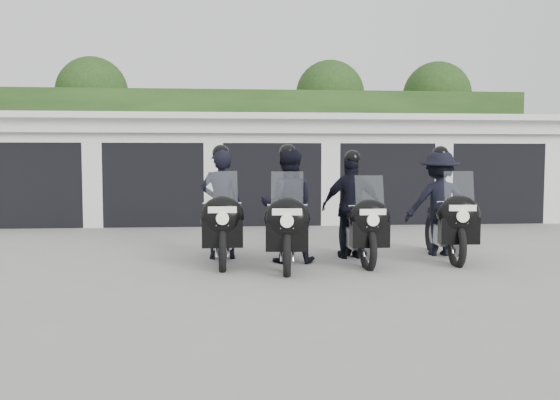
{
  "coord_description": "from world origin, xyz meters",
  "views": [
    {
      "loc": [
        -1.16,
        -10.16,
        1.79
      ],
      "look_at": [
        -0.24,
        0.35,
        1.05
      ],
      "focal_mm": 38.0,
      "sensor_mm": 36.0,
      "label": 1
    }
  ],
  "objects": [
    {
      "name": "background_vegetation",
      "position": [
        0.37,
        12.92,
        2.77
      ],
      "size": [
        20.0,
        3.9,
        5.8
      ],
      "color": "#1A3613",
      "rests_on": "ground"
    },
    {
      "name": "ground",
      "position": [
        0.0,
        0.0,
        0.0
      ],
      "size": [
        80.0,
        80.0,
        0.0
      ],
      "primitive_type": "plane",
      "color": "gray",
      "rests_on": "ground"
    },
    {
      "name": "police_bike_c",
      "position": [
        1.05,
        0.07,
        0.85
      ],
      "size": [
        1.11,
        2.3,
        2.0
      ],
      "rotation": [
        0.0,
        0.0,
        0.04
      ],
      "color": "black",
      "rests_on": "ground"
    },
    {
      "name": "garage_block",
      "position": [
        -0.0,
        8.06,
        1.42
      ],
      "size": [
        16.4,
        6.8,
        2.96
      ],
      "color": "silver",
      "rests_on": "ground"
    },
    {
      "name": "police_bike_d",
      "position": [
        2.71,
        0.27,
        0.89
      ],
      "size": [
        1.3,
        2.39,
        2.08
      ],
      "rotation": [
        0.0,
        0.0,
        -0.09
      ],
      "color": "black",
      "rests_on": "ground"
    },
    {
      "name": "police_bike_a",
      "position": [
        -1.29,
        0.08,
        0.83
      ],
      "size": [
        0.75,
        2.41,
        2.1
      ],
      "rotation": [
        0.0,
        0.0,
        0.03
      ],
      "color": "black",
      "rests_on": "ground"
    },
    {
      "name": "police_bike_b",
      "position": [
        -0.17,
        -0.27,
        0.88
      ],
      "size": [
        1.02,
        2.41,
        2.1
      ],
      "rotation": [
        0.0,
        0.0,
        -0.11
      ],
      "color": "black",
      "rests_on": "ground"
    }
  ]
}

